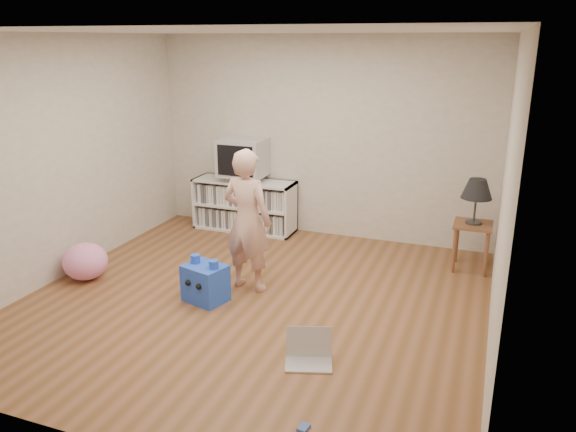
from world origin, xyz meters
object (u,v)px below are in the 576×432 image
Objects in this scene: media_unit at (245,205)px; plush_blue at (205,282)px; plush_pink at (85,261)px; laptop at (309,353)px; person at (247,221)px; crt_tv at (243,157)px; dvd_deck at (244,178)px; table_lamp at (477,190)px; side_table at (472,235)px.

plush_blue is at bearing -75.54° from media_unit.
laptop is at bearing -14.02° from plush_pink.
plush_blue is 0.99× the size of plush_pink.
person reaches higher than media_unit.
media_unit reaches higher than plush_blue.
crt_tv reaches higher than plush_pink.
table_lamp is (3.01, -0.37, 0.21)m from dvd_deck.
media_unit is 3.03m from side_table.
plush_pink is (-1.77, -0.42, -0.55)m from person.
media_unit is 0.67m from crt_tv.
media_unit is 2.92× the size of plush_pink.
table_lamp is at bearing 52.21° from plush_blue.
person is (-2.17, -1.36, -0.19)m from table_lamp.
side_table is at bearing -7.01° from dvd_deck.
person reaches higher than plush_blue.
laptop is at bearing 140.71° from person.
media_unit is at bearing 105.41° from laptop.
table_lamp is at bearing -140.28° from person.
crt_tv is at bearing -90.00° from media_unit.
table_lamp is 2.86m from laptop.
table_lamp reaches higher than media_unit.
person is (0.84, -1.73, 0.02)m from dvd_deck.
side_table is 1.07× the size of table_lamp.
person is 0.76m from plush_blue.
dvd_deck reaches higher than plush_pink.
plush_pink is at bearing -155.69° from side_table.
person reaches higher than laptop.
person is at bearing -64.04° from crt_tv.
dvd_deck is at bearing 172.99° from table_lamp.
crt_tv reaches higher than plush_blue.
table_lamp is 1.09× the size of plush_blue.
media_unit is 3.11× the size of dvd_deck.
crt_tv is 3.55m from laptop.
laptop is at bearing -114.14° from side_table.
media_unit is 1.98m from person.
dvd_deck reaches higher than laptop.
crt_tv reaches higher than media_unit.
plush_blue is at bearing -75.44° from dvd_deck.
plush_blue is at bearing -143.70° from side_table.
dvd_deck reaches higher than media_unit.
dvd_deck is at bearing 90.00° from crt_tv.
plush_pink is at bearing -155.69° from table_lamp.
table_lamp reaches higher than dvd_deck.
table_lamp is (3.01, -0.37, -0.08)m from crt_tv.
table_lamp is at bearing 47.86° from laptop.
table_lamp is at bearing -7.01° from dvd_deck.
crt_tv is 1.25× the size of plush_pink.
side_table is 0.37× the size of person.
person reaches higher than dvd_deck.
plush_blue is (0.56, -2.17, -0.54)m from dvd_deck.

